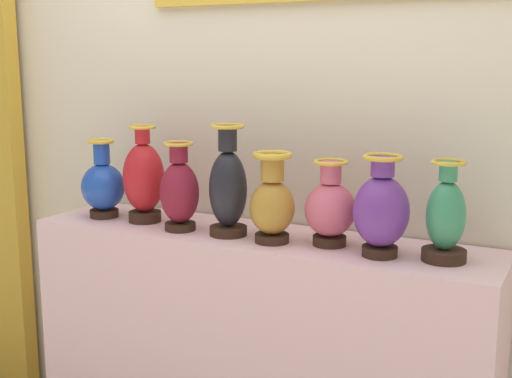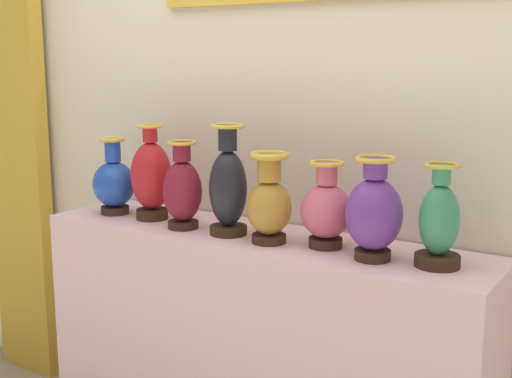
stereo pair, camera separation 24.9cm
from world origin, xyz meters
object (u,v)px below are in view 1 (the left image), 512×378
at_px(vase_violet, 381,210).
at_px(vase_jade, 446,219).
at_px(vase_crimson, 144,179).
at_px(vase_ochre, 272,202).
at_px(vase_rose, 330,208).
at_px(vase_sapphire, 103,185).
at_px(vase_onyx, 228,188).
at_px(vase_burgundy, 179,191).

xyz_separation_m(vase_violet, vase_jade, (0.20, 0.04, -0.02)).
distance_m(vase_crimson, vase_violet, 0.99).
height_order(vase_ochre, vase_jade, vase_jade).
relative_size(vase_crimson, vase_jade, 1.18).
bearing_deg(vase_jade, vase_rose, 179.04).
relative_size(vase_sapphire, vase_onyx, 0.79).
distance_m(vase_onyx, vase_jade, 0.79).
bearing_deg(vase_jade, vase_ochre, -175.31).
distance_m(vase_burgundy, vase_ochre, 0.39).
relative_size(vase_onyx, vase_jade, 1.25).
distance_m(vase_sapphire, vase_jade, 1.39).
bearing_deg(vase_rose, vase_violet, -13.93).
xyz_separation_m(vase_onyx, vase_jade, (0.79, 0.03, -0.04)).
height_order(vase_sapphire, vase_ochre, same).
xyz_separation_m(vase_burgundy, vase_violet, (0.79, 0.01, 0.01)).
xyz_separation_m(vase_sapphire, vase_onyx, (0.60, -0.02, 0.05)).
xyz_separation_m(vase_burgundy, vase_rose, (0.59, 0.06, -0.02)).
xyz_separation_m(vase_sapphire, vase_burgundy, (0.40, -0.04, 0.02)).
xyz_separation_m(vase_ochre, vase_rose, (0.20, 0.06, -0.01)).
distance_m(vase_burgundy, vase_rose, 0.59).
xyz_separation_m(vase_crimson, vase_violet, (0.99, -0.04, -0.02)).
height_order(vase_burgundy, vase_jade, vase_burgundy).
height_order(vase_onyx, vase_violet, vase_onyx).
distance_m(vase_sapphire, vase_violet, 1.19).
distance_m(vase_sapphire, vase_burgundy, 0.40).
height_order(vase_crimson, vase_violet, vase_crimson).
relative_size(vase_burgundy, vase_ochre, 1.04).
bearing_deg(vase_violet, vase_crimson, 177.61).
distance_m(vase_crimson, vase_burgundy, 0.21).
distance_m(vase_onyx, vase_rose, 0.39).
bearing_deg(vase_crimson, vase_burgundy, -14.15).
bearing_deg(vase_rose, vase_crimson, -179.44).
xyz_separation_m(vase_ochre, vase_violet, (0.40, 0.01, 0.01)).
relative_size(vase_burgundy, vase_rose, 1.12).
distance_m(vase_ochre, vase_jade, 0.60).
distance_m(vase_crimson, vase_ochre, 0.60).
bearing_deg(vase_onyx, vase_burgundy, -174.40).
bearing_deg(vase_violet, vase_sapphire, 178.65).
bearing_deg(vase_burgundy, vase_violet, 0.74).
distance_m(vase_rose, vase_violet, 0.20).
relative_size(vase_burgundy, vase_onyx, 0.82).
bearing_deg(vase_ochre, vase_violet, 0.96).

